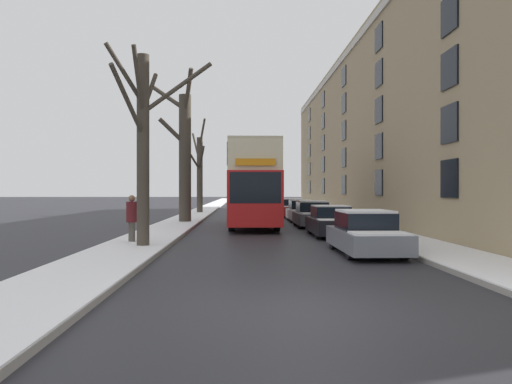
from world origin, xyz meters
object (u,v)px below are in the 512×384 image
bare_tree_left_1 (184,154)px  bare_tree_left_2 (200,171)px  double_decker_bus (253,181)px  parked_car_0 (366,234)px  parked_car_1 (331,222)px  parked_car_4 (293,208)px  parked_car_2 (312,215)px  pedestrian_left_sidewalk (132,218)px  parked_car_3 (301,212)px  bare_tree_left_0 (143,141)px

bare_tree_left_1 → bare_tree_left_2: bearing=90.7°
double_decker_bus → parked_car_0: (3.31, -12.31, -1.91)m
bare_tree_left_2 → parked_car_1: (7.57, -21.51, -3.08)m
parked_car_0 → parked_car_4: size_ratio=1.02×
parked_car_2 → pedestrian_left_sidewalk: size_ratio=2.16×
parked_car_0 → parked_car_2: size_ratio=1.09×
parked_car_0 → bare_tree_left_1: bearing=116.9°
parked_car_4 → parked_car_3: bearing=-90.0°
bare_tree_left_2 → parked_car_4: bearing=-35.4°
pedestrian_left_sidewalk → parked_car_3: bearing=-58.1°
bare_tree_left_2 → pedestrian_left_sidewalk: (-0.39, -25.05, -2.70)m
parked_car_0 → parked_car_3: (0.00, 16.94, 0.01)m
bare_tree_left_0 → double_decker_bus: bearing=70.3°
bare_tree_left_1 → bare_tree_left_2: bare_tree_left_1 is taller
bare_tree_left_0 → parked_car_4: bare_tree_left_0 is taller
parked_car_3 → parked_car_4: (-0.00, 5.38, 0.01)m
parked_car_1 → parked_car_3: 10.75m
double_decker_bus → parked_car_0: double_decker_bus is taller
bare_tree_left_0 → bare_tree_left_1: bare_tree_left_1 is taller
bare_tree_left_1 → parked_car_0: (7.42, -14.62, -3.63)m
pedestrian_left_sidewalk → double_decker_bus: bearing=-54.7°
parked_car_1 → parked_car_3: parked_car_3 is taller
bare_tree_left_1 → parked_car_3: bare_tree_left_1 is taller
double_decker_bus → parked_car_1: (3.31, -6.13, -1.92)m
double_decker_bus → parked_car_4: size_ratio=2.55×
parked_car_2 → parked_car_3: parked_car_2 is taller
bare_tree_left_1 → bare_tree_left_2: 13.08m
parked_car_3 → parked_car_4: parked_car_4 is taller
bare_tree_left_0 → bare_tree_left_1: 13.39m
bare_tree_left_2 → double_decker_bus: size_ratio=0.74×
parked_car_0 → parked_car_4: 22.32m
double_decker_bus → parked_car_4: bearing=71.7°
double_decker_bus → parked_car_3: bearing=54.4°
parked_car_1 → pedestrian_left_sidewalk: pedestrian_left_sidewalk is taller
bare_tree_left_0 → parked_car_2: bare_tree_left_0 is taller
bare_tree_left_1 → parked_car_2: size_ratio=2.29×
bare_tree_left_0 → parked_car_3: (7.27, 15.69, -3.05)m
parked_car_2 → pedestrian_left_sidewalk: 12.21m
parked_car_0 → parked_car_2: 11.90m
bare_tree_left_0 → bare_tree_left_2: size_ratio=0.83×
bare_tree_left_2 → parked_car_1: bearing=-70.6°
parked_car_4 → double_decker_bus: bearing=-108.3°
parked_car_3 → pedestrian_left_sidewalk: 16.36m
bare_tree_left_0 → parked_car_0: bare_tree_left_0 is taller
bare_tree_left_0 → double_decker_bus: 11.80m
bare_tree_left_0 → parked_car_0: 7.98m
pedestrian_left_sidewalk → parked_car_0: bearing=-137.4°
parked_car_2 → pedestrian_left_sidewalk: bearing=-130.7°
bare_tree_left_0 → bare_tree_left_1: bearing=90.6°
parked_car_3 → parked_car_2: bearing=-90.0°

